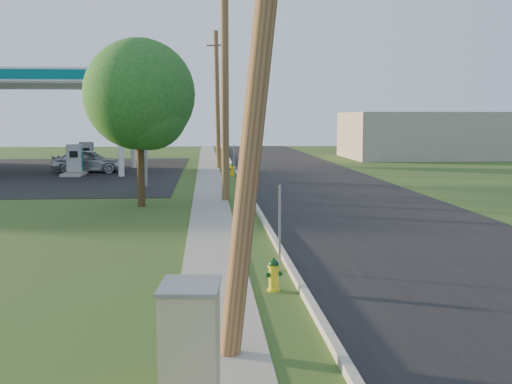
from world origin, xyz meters
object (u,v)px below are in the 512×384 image
utility_pole_mid (225,83)px  price_pylon (143,79)px  tree_lot (138,99)px  hydrant_near (274,275)px  fuel_pump_se (87,159)px  car_silver (88,161)px  tree_verge (142,99)px  hydrant_far (232,169)px  utility_cabinet (190,348)px  utility_pole_near (263,26)px  utility_pole_far (217,99)px  hydrant_mid (243,193)px  fuel_pump_ne (75,163)px

utility_pole_mid → price_pylon: size_ratio=1.43×
price_pylon → tree_lot: 19.37m
price_pylon → hydrant_near: 21.11m
fuel_pump_se → car_silver: bearing=-77.2°
tree_verge → hydrant_far: size_ratio=8.17×
utility_cabinet → utility_pole_near: bearing=60.4°
utility_pole_near → price_pylon: utility_pole_near is taller
utility_pole_mid → utility_pole_far: bearing=90.0°
utility_pole_mid → hydrant_mid: (0.72, -0.42, -4.57)m
hydrant_near → car_silver: bearing=107.0°
utility_pole_near → utility_pole_mid: 18.00m
tree_lot → hydrant_near: size_ratio=11.33×
utility_pole_far → utility_cabinet: bearing=-91.6°
price_pylon → utility_cabinet: bearing=-83.5°
utility_pole_near → fuel_pump_ne: 32.51m
tree_verge → car_silver: 17.53m
fuel_pump_ne → hydrant_near: fuel_pump_ne is taller
fuel_pump_ne → tree_lot: (2.76, 11.73, 4.30)m
utility_pole_near → utility_pole_far: 36.00m
price_pylon → utility_cabinet: size_ratio=4.35×
utility_cabinet → tree_lot: bearing=96.6°
hydrant_far → utility_pole_near: bearing=-91.5°
utility_pole_mid → fuel_pump_ne: size_ratio=3.06×
utility_pole_far → hydrant_far: size_ratio=11.73×
utility_pole_near → price_pylon: 23.83m
fuel_pump_se → hydrant_far: fuel_pump_se is taller
hydrant_near → car_silver: size_ratio=0.15×
price_pylon → hydrant_near: price_pylon is taller
utility_pole_near → fuel_pump_se: utility_pole_near is taller
tree_lot → hydrant_near: bearing=-80.3°
fuel_pump_se → tree_lot: (2.76, 7.73, 4.30)m
fuel_pump_ne → car_silver: size_ratio=0.71×
utility_pole_near → fuel_pump_ne: utility_pole_near is taller
tree_lot → utility_cabinet: tree_lot is taller
price_pylon → car_silver: size_ratio=1.51×
fuel_pump_ne → hydrant_far: fuel_pump_ne is taller
tree_lot → hydrant_near: tree_lot is taller
utility_pole_near → hydrant_mid: 18.14m
hydrant_near → fuel_pump_ne: bearing=108.9°
hydrant_mid → hydrant_far: bearing=89.7°
utility_pole_near → tree_verge: size_ratio=1.43×
utility_cabinet → car_silver: (-7.37, 34.58, -0.02)m
utility_pole_far → hydrant_near: utility_pole_far is taller
tree_verge → tree_lot: (-2.84, 26.37, 0.77)m
fuel_pump_se → tree_lot: tree_lot is taller
hydrant_near → price_pylon: bearing=102.5°
price_pylon → hydrant_far: bearing=53.2°
utility_pole_mid → tree_verge: size_ratio=1.48×
tree_verge → tree_lot: 26.53m
utility_pole_near → utility_cabinet: utility_pole_near is taller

